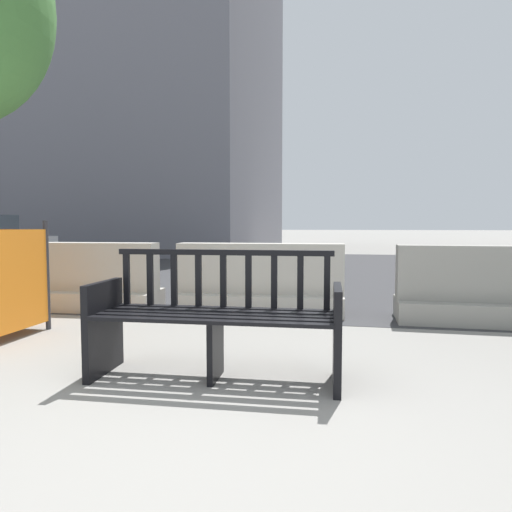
{
  "coord_description": "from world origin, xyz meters",
  "views": [
    {
      "loc": [
        0.81,
        -2.11,
        1.06
      ],
      "look_at": [
        -0.03,
        2.36,
        0.75
      ],
      "focal_mm": 32.0,
      "sensor_mm": 36.0,
      "label": 1
    }
  ],
  "objects_px": {
    "jersey_barrier_centre": "(260,285)",
    "jersey_barrier_left": "(80,282)",
    "street_bench": "(216,321)",
    "jersey_barrier_right": "(493,292)"
  },
  "relations": [
    {
      "from": "jersey_barrier_centre",
      "to": "jersey_barrier_right",
      "type": "height_order",
      "value": "same"
    },
    {
      "from": "jersey_barrier_left",
      "to": "jersey_barrier_right",
      "type": "distance_m",
      "value": 4.85
    },
    {
      "from": "jersey_barrier_left",
      "to": "jersey_barrier_right",
      "type": "height_order",
      "value": "same"
    },
    {
      "from": "jersey_barrier_left",
      "to": "street_bench",
      "type": "bearing_deg",
      "value": -42.72
    },
    {
      "from": "street_bench",
      "to": "jersey_barrier_left",
      "type": "xyz_separation_m",
      "value": [
        -2.41,
        2.22,
        -0.06
      ]
    },
    {
      "from": "jersey_barrier_centre",
      "to": "jersey_barrier_right",
      "type": "bearing_deg",
      "value": -3.39
    },
    {
      "from": "jersey_barrier_centre",
      "to": "jersey_barrier_left",
      "type": "relative_size",
      "value": 1.0
    },
    {
      "from": "street_bench",
      "to": "jersey_barrier_centre",
      "type": "xyz_separation_m",
      "value": [
        -0.12,
        2.39,
        -0.06
      ]
    },
    {
      "from": "jersey_barrier_left",
      "to": "jersey_barrier_right",
      "type": "bearing_deg",
      "value": 0.19
    },
    {
      "from": "jersey_barrier_centre",
      "to": "jersey_barrier_left",
      "type": "distance_m",
      "value": 2.29
    }
  ]
}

